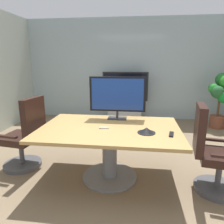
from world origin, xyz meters
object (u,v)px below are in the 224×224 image
at_px(wall_display_unit, 125,104).
at_px(remote_control, 171,134).
at_px(conference_phone, 146,131).
at_px(office_chair_right, 212,156).
at_px(conference_table, 110,140).
at_px(office_chair_left, 26,139).
at_px(tv_monitor, 117,95).
at_px(potted_plant, 221,94).

bearing_deg(wall_display_unit, remote_control, -76.42).
height_order(wall_display_unit, conference_phone, wall_display_unit).
bearing_deg(office_chair_right, remote_control, 107.53).
height_order(office_chair_right, remote_control, office_chair_right).
bearing_deg(conference_table, office_chair_right, -5.56).
relative_size(office_chair_left, remote_control, 6.41).
bearing_deg(conference_phone, office_chair_left, 170.64).
height_order(office_chair_right, tv_monitor, tv_monitor).
distance_m(office_chair_left, wall_display_unit, 3.11).
relative_size(office_chair_left, wall_display_unit, 0.83).
bearing_deg(conference_table, remote_control, -14.40).
height_order(office_chair_right, conference_phone, office_chair_right).
xyz_separation_m(office_chair_right, remote_control, (-0.52, -0.07, 0.29)).
distance_m(conference_table, wall_display_unit, 2.95).
height_order(potted_plant, conference_phone, potted_plant).
bearing_deg(conference_phone, remote_control, -7.27).
bearing_deg(tv_monitor, conference_table, -97.17).
distance_m(potted_plant, conference_phone, 3.28).
bearing_deg(office_chair_right, tv_monitor, 74.61).
bearing_deg(wall_display_unit, tv_monitor, -88.97).
height_order(office_chair_left, conference_phone, office_chair_left).
height_order(office_chair_left, office_chair_right, same).
distance_m(office_chair_left, potted_plant, 4.35).
relative_size(office_chair_left, potted_plant, 0.83).
relative_size(conference_table, office_chair_left, 1.69).
height_order(conference_table, tv_monitor, tv_monitor).
distance_m(wall_display_unit, potted_plant, 2.35).
relative_size(conference_table, remote_control, 10.83).
bearing_deg(conference_table, office_chair_left, 174.22).
relative_size(office_chair_left, conference_phone, 4.95).
distance_m(conference_table, remote_control, 0.82).
height_order(conference_table, conference_phone, conference_phone).
distance_m(conference_table, potted_plant, 3.45).
xyz_separation_m(potted_plant, remote_control, (-1.53, -2.76, -0.09)).
height_order(office_chair_left, wall_display_unit, wall_display_unit).
bearing_deg(wall_display_unit, conference_table, -90.22).
bearing_deg(conference_phone, conference_table, 161.43).
xyz_separation_m(office_chair_left, office_chair_right, (2.58, -0.26, 0.00)).
distance_m(wall_display_unit, remote_control, 3.25).
xyz_separation_m(conference_table, tv_monitor, (0.06, 0.45, 0.54)).
xyz_separation_m(office_chair_left, wall_display_unit, (1.30, 2.82, -0.01)).
relative_size(conference_phone, remote_control, 1.29).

